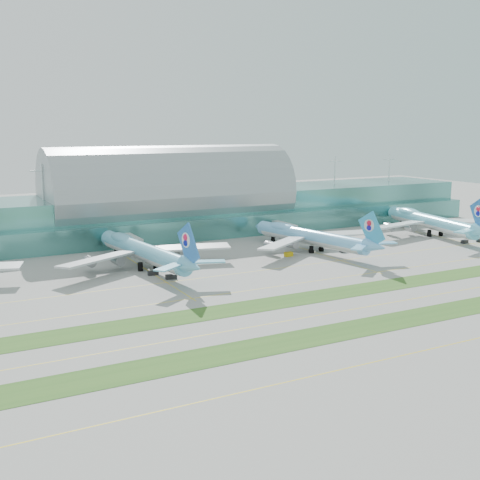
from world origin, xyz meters
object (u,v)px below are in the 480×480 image
airliner_c (309,236)px  terminal (170,205)px  airliner_b (142,250)px  airliner_d (430,221)px

airliner_c → terminal: bearing=107.9°
terminal → airliner_c: terminal is taller
airliner_b → airliner_c: airliner_b is taller
airliner_d → airliner_b: bearing=-168.9°
terminal → airliner_c: 76.75m
airliner_d → airliner_c: bearing=-166.0°
airliner_b → airliner_d: airliner_d is taller
airliner_b → terminal: bearing=53.4°
terminal → airliner_c: size_ratio=4.55×
airliner_b → airliner_c: (73.29, -2.90, -0.34)m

